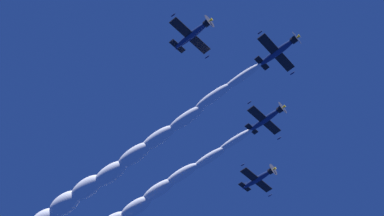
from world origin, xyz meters
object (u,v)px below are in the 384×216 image
at_px(airplane_right_wingman, 193,34).
at_px(airplane_slot_tail, 259,178).
at_px(airplane_left_wingman, 267,119).
at_px(airplane_lead, 279,51).

distance_m(airplane_right_wingman, airplane_slot_tail, 35.75).
bearing_deg(airplane_slot_tail, airplane_left_wingman, 120.14).
xyz_separation_m(airplane_right_wingman, airplane_slot_tail, (3.21, -35.56, -1.77)).
xyz_separation_m(airplane_lead, airplane_right_wingman, (12.46, 9.08, 2.55)).
xyz_separation_m(airplane_lead, airplane_slot_tail, (15.67, -26.48, 0.78)).
bearing_deg(airplane_lead, airplane_slot_tail, -59.38).
relative_size(airplane_left_wingman, airplane_right_wingman, 1.01).
bearing_deg(airplane_right_wingman, airplane_left_wingman, -101.36).
distance_m(airplane_lead, airplane_slot_tail, 30.78).
bearing_deg(airplane_left_wingman, airplane_lead, 121.09).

